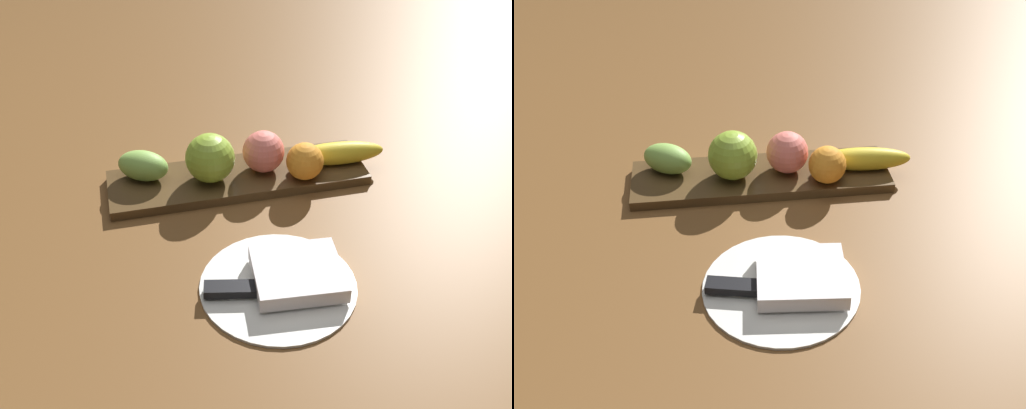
% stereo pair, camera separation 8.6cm
% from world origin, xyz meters
% --- Properties ---
extents(ground_plane, '(2.40, 2.40, 0.00)m').
position_xyz_m(ground_plane, '(0.00, 0.00, 0.00)').
color(ground_plane, brown).
extents(fruit_tray, '(0.42, 0.12, 0.02)m').
position_xyz_m(fruit_tray, '(-0.01, -0.03, 0.01)').
color(fruit_tray, '#50391F').
rests_on(fruit_tray, ground_plane).
extents(apple, '(0.08, 0.08, 0.08)m').
position_xyz_m(apple, '(-0.06, -0.04, 0.06)').
color(apple, '#8BB133').
rests_on(apple, fruit_tray).
extents(banana, '(0.16, 0.05, 0.04)m').
position_xyz_m(banana, '(0.15, -0.04, 0.04)').
color(banana, yellow).
rests_on(banana, fruit_tray).
extents(orange_near_apple, '(0.06, 0.06, 0.06)m').
position_xyz_m(orange_near_apple, '(0.09, -0.07, 0.05)').
color(orange_near_apple, orange).
rests_on(orange_near_apple, fruit_tray).
extents(peach, '(0.07, 0.07, 0.07)m').
position_xyz_m(peach, '(0.03, -0.03, 0.05)').
color(peach, '#EB7265').
rests_on(peach, fruit_tray).
extents(grape_bunch, '(0.10, 0.09, 0.05)m').
position_xyz_m(grape_bunch, '(-0.16, -0.01, 0.04)').
color(grape_bunch, '#85B74E').
rests_on(grape_bunch, fruit_tray).
extents(dinner_plate, '(0.21, 0.21, 0.01)m').
position_xyz_m(dinner_plate, '(-0.01, -0.28, 0.00)').
color(dinner_plate, white).
rests_on(dinner_plate, ground_plane).
extents(folded_napkin, '(0.13, 0.12, 0.02)m').
position_xyz_m(folded_napkin, '(0.01, -0.28, 0.02)').
color(folded_napkin, white).
rests_on(folded_napkin, dinner_plate).
extents(knife, '(0.18, 0.06, 0.01)m').
position_xyz_m(knife, '(-0.05, -0.29, 0.01)').
color(knife, silver).
rests_on(knife, dinner_plate).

